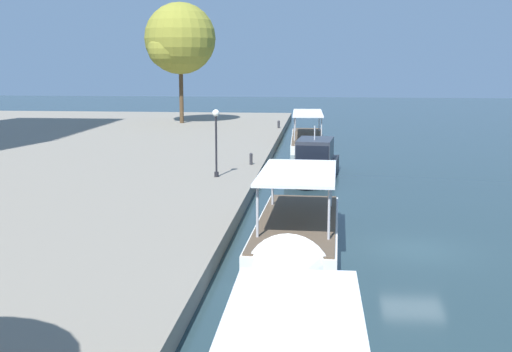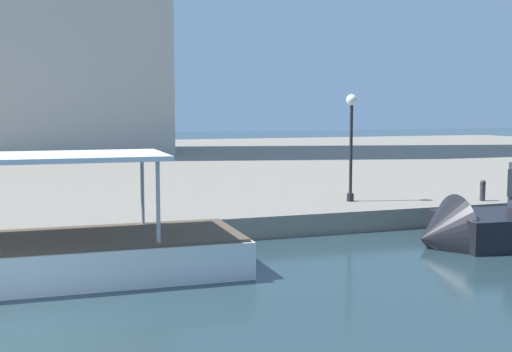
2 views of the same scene
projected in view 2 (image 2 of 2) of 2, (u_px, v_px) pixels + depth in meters
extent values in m
plane|color=#23383D|center=(2.00, 349.00, 11.48)|extent=(220.00, 220.00, 0.00)
cube|color=gray|center=(20.00, 166.00, 44.47)|extent=(120.00, 55.00, 0.73)
cube|color=silver|center=(35.00, 269.00, 16.16)|extent=(10.51, 3.65, 1.35)
cube|color=brown|center=(34.00, 241.00, 16.09)|extent=(10.30, 3.48, 0.08)
cylinder|color=#B2B2B7|center=(158.00, 202.00, 15.58)|extent=(0.10, 0.10, 1.96)
cylinder|color=#B2B2B7|center=(142.00, 189.00, 18.13)|extent=(0.10, 0.10, 1.96)
cube|color=silver|center=(31.00, 157.00, 15.88)|extent=(6.54, 3.27, 0.12)
cone|color=black|center=(438.00, 238.00, 19.88)|extent=(1.45, 2.75, 2.65)
cylinder|color=#2D2D33|center=(483.00, 193.00, 24.87)|extent=(0.20, 0.20, 0.63)
sphere|color=#2D2D33|center=(483.00, 183.00, 24.83)|extent=(0.22, 0.22, 0.22)
cylinder|color=black|center=(351.00, 153.00, 24.62)|extent=(0.12, 0.12, 3.64)
sphere|color=white|center=(352.00, 100.00, 24.41)|extent=(0.42, 0.42, 0.42)
cylinder|color=black|center=(350.00, 197.00, 24.78)|extent=(0.26, 0.26, 0.30)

